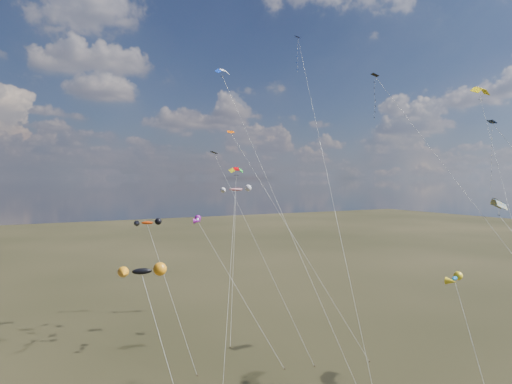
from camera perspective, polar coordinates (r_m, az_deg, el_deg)
name	(u,v)px	position (r m, az deg, el deg)	size (l,w,h in m)	color
diamond_black_high	(388,112)	(57.71, 16.14, 9.59)	(3.67, 28.62, 33.53)	black
diamond_navy_tall	(302,75)	(59.07, 5.83, 14.33)	(9.55, 26.33, 39.13)	#0B154E
diamond_black_mid	(242,212)	(54.65, -1.78, -2.50)	(7.13, 12.60, 23.95)	black
diamond_navy_right	(502,167)	(47.99, 28.40, 2.72)	(6.45, 18.37, 26.04)	#101D4A
diamond_orange_center	(267,192)	(57.41, 1.36, 0.04)	(10.10, 16.81, 26.92)	#EE5100
parafoil_yellow	(481,89)	(58.63, 26.30, 11.45)	(10.84, 15.66, 31.47)	yellow
parafoil_blue_white	(224,73)	(62.25, -4.04, 14.61)	(4.21, 25.08, 35.45)	blue
parafoil_striped	(499,201)	(50.69, 28.13, -1.05)	(4.94, 15.06, 19.13)	gold
parafoil_tricolor	(236,170)	(59.01, -2.47, 2.72)	(8.98, 13.98, 22.31)	#FFEF15
novelty_black_orange	(142,272)	(37.35, -14.06, -9.63)	(3.27, 11.05, 13.89)	black
novelty_orange_black	(147,223)	(57.37, -13.41, -3.82)	(3.77, 12.07, 15.66)	red
novelty_white_purple	(198,220)	(53.64, -7.27, -3.50)	(7.48, 10.03, 16.21)	silver
novelty_redwhite_stripe	(236,190)	(67.86, -2.52, 0.28)	(8.52, 12.62, 19.54)	red
novelty_blue_yellow	(455,279)	(42.06, 23.61, -9.98)	(3.71, 7.55, 12.67)	#0F61A8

